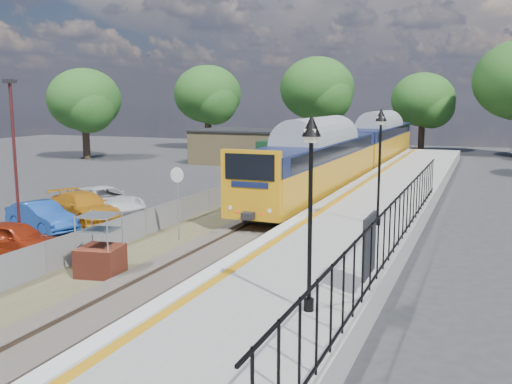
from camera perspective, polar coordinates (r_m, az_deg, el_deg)
The scene contains 18 objects.
ground at distance 19.61m, azimuth -6.93°, elevation -8.11°, with size 120.00×120.00×0.00m, color #2D2D30.
track_bed at distance 28.32m, azimuth 1.76°, elevation -2.46°, with size 5.90×80.00×0.29m.
platform at distance 25.41m, azimuth 10.37°, elevation -3.14°, with size 5.00×70.00×0.90m, color gray.
platform_edge at distance 25.80m, azimuth 5.91°, elevation -1.82°, with size 0.90×70.00×0.01m.
victorian_lamp_south at distance 12.95m, azimuth 5.51°, elevation 2.45°, with size 0.44×0.44×4.60m.
victorian_lamp_north at distance 22.71m, azimuth 12.33°, elevation 5.17°, with size 0.44×0.44×4.60m.
palisade_fence at distance 19.17m, azimuth 13.80°, elevation -3.04°, with size 0.12×26.00×2.00m.
wire_fence at distance 31.76m, azimuth -3.08°, elevation -0.26°, with size 0.06×52.00×1.20m.
outbuilding at distance 51.79m, azimuth -0.75°, elevation 4.44°, with size 10.80×10.10×3.12m.
tree_line at distance 58.85m, azimuth 14.78°, elevation 9.67°, with size 56.80×43.80×11.88m.
train at distance 43.45m, azimuth 9.92°, elevation 4.48°, with size 2.82×40.83×3.51m.
brick_plinth at distance 19.60m, azimuth -15.33°, elevation -5.28°, with size 1.54×1.54×2.13m.
speed_sign at distance 23.57m, azimuth -7.85°, elevation 0.16°, with size 0.62×0.12×3.10m.
carpark_lamp at distance 23.83m, azimuth -23.00°, elevation 3.58°, with size 0.25×0.50×6.58m.
car_red at distance 23.39m, azimuth -22.97°, elevation -4.30°, with size 1.52×3.79×1.29m, color #99280E.
car_blue at distance 27.24m, azimuth -20.65°, elevation -2.31°, with size 1.39×3.98×1.31m, color #19449B.
car_yellow at distance 28.90m, azimuth -16.79°, elevation -1.42°, with size 1.92×4.71×1.37m, color orange.
car_white at distance 30.18m, azimuth -14.94°, elevation -0.86°, with size 2.33×5.05×1.40m, color white.
Camera 1 is at (9.18, -16.33, 5.81)m, focal length 40.00 mm.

